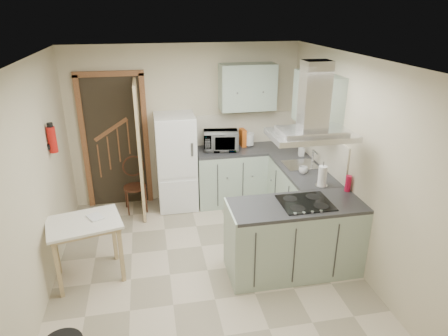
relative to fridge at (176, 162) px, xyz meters
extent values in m
plane|color=#C5B499|center=(0.20, -1.80, -0.75)|extent=(4.20, 4.20, 0.00)
plane|color=silver|center=(0.20, -1.80, 1.75)|extent=(4.20, 4.20, 0.00)
plane|color=beige|center=(0.20, 0.30, 0.50)|extent=(3.60, 0.00, 3.60)
plane|color=beige|center=(-1.60, -1.80, 0.50)|extent=(0.00, 4.20, 4.20)
plane|color=beige|center=(2.00, -1.80, 0.50)|extent=(0.00, 4.20, 4.20)
cube|color=brown|center=(-0.90, 0.27, 0.30)|extent=(1.10, 0.12, 2.10)
cube|color=white|center=(0.00, 0.00, 0.00)|extent=(0.60, 0.60, 1.50)
cube|color=#9EB2A0|center=(0.86, 0.00, -0.30)|extent=(1.08, 0.60, 0.90)
cube|color=#9EB2A0|center=(1.70, -0.68, -0.30)|extent=(0.60, 1.95, 0.90)
cube|color=beige|center=(1.16, 0.29, 0.40)|extent=(1.68, 0.02, 0.50)
cube|color=#9EB2A0|center=(1.15, 0.12, 1.10)|extent=(0.85, 0.35, 0.70)
cube|color=#9EB2A0|center=(1.82, -0.95, 1.10)|extent=(0.35, 0.90, 0.70)
cube|color=#9EB2A0|center=(1.22, -1.98, -0.30)|extent=(1.55, 0.65, 0.90)
cube|color=black|center=(1.32, -1.98, 0.16)|extent=(0.58, 0.50, 0.01)
cube|color=silver|center=(1.32, -1.98, 0.97)|extent=(0.90, 0.55, 0.10)
cube|color=silver|center=(1.70, -0.85, 0.16)|extent=(0.45, 0.40, 0.01)
cylinder|color=#B2140F|center=(-1.54, -0.90, 0.75)|extent=(0.10, 0.10, 0.32)
cube|color=tan|center=(-1.18, -1.65, -0.38)|extent=(0.91, 0.77, 0.75)
cube|color=#4E2A1A|center=(-0.66, -0.04, -0.36)|extent=(0.40, 0.40, 0.78)
imported|color=black|center=(0.71, 0.02, 0.30)|extent=(0.58, 0.43, 0.29)
cylinder|color=silver|center=(1.19, 0.11, 0.27)|extent=(0.20, 0.20, 0.23)
cube|color=#DA5F19|center=(1.09, 0.13, 0.29)|extent=(0.09, 0.19, 0.28)
imported|color=#A8A9B4|center=(1.85, -0.49, 0.24)|extent=(0.09, 0.09, 0.18)
cylinder|color=white|center=(1.70, -1.57, 0.29)|extent=(0.14, 0.14, 0.27)
imported|color=silver|center=(1.62, -1.14, 0.20)|extent=(0.15, 0.15, 0.10)
cylinder|color=#BB1033|center=(1.95, -1.77, 0.25)|extent=(0.09, 0.09, 0.20)
imported|color=#A84638|center=(-1.12, -1.62, 0.04)|extent=(0.23, 0.25, 0.09)
camera|label=1|loc=(-0.38, -5.82, 2.25)|focal=32.00mm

